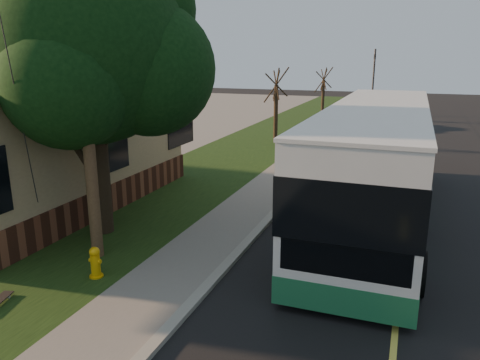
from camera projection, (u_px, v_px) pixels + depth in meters
name	position (u px, v px, depth m)	size (l,w,h in m)	color
ground	(198.00, 299.00, 9.98)	(120.00, 120.00, 0.00)	black
road	(407.00, 192.00, 17.69)	(8.00, 80.00, 0.01)	black
curb	(303.00, 181.00, 19.02)	(0.25, 80.00, 0.12)	gray
sidewalk	(280.00, 179.00, 19.36)	(2.00, 80.00, 0.08)	slate
grass_verge	(203.00, 172.00, 20.53)	(5.00, 80.00, 0.07)	black
building_lot	(25.00, 156.00, 23.89)	(15.00, 80.00, 0.04)	slate
fire_hydrant	(95.00, 262.00, 10.74)	(0.32, 0.32, 0.74)	#E4A60C
utility_pole	(82.00, 73.00, 10.78)	(2.86, 3.21, 9.07)	#473321
leafy_tree	(94.00, 50.00, 12.43)	(6.30, 6.00, 7.80)	black
bare_tree_near	(276.00, 106.00, 26.89)	(1.38, 1.21, 4.31)	black
bare_tree_far	(323.00, 93.00, 37.63)	(1.38, 1.21, 4.03)	black
traffic_signal	(373.00, 77.00, 39.78)	(0.18, 0.22, 5.50)	#2D2D30
transit_bus	(375.00, 159.00, 14.48)	(3.04, 13.19, 3.56)	silver
dumpster	(121.00, 164.00, 19.33)	(1.50, 1.24, 1.24)	black
distant_car	(391.00, 117.00, 33.11)	(1.71, 4.25, 1.45)	black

